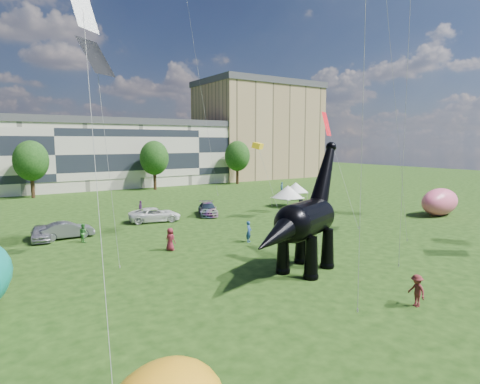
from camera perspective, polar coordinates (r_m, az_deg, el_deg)
ground at (r=26.65m, az=15.33°, el=-12.10°), size 220.00×220.00×0.00m
terrace_row at (r=79.29m, az=-25.39°, el=4.52°), size 78.00×11.00×12.00m
apartment_block at (r=100.66m, az=2.62°, el=8.45°), size 28.00×18.00×22.00m
tree_mid_left at (r=69.86m, az=-27.61°, el=4.37°), size 5.20×5.20×9.44m
tree_mid_right at (r=74.59m, az=-12.10°, el=5.15°), size 5.20×5.20×9.44m
tree_far_right at (r=82.85m, az=-0.38°, el=5.49°), size 5.20×5.20×9.44m
dinosaur_sculpture at (r=26.83m, az=9.00°, el=-4.27°), size 10.74×5.73×9.01m
car_silver at (r=39.63m, az=-26.49°, el=-5.24°), size 2.09×4.20×1.38m
car_grey at (r=39.62m, az=-23.39°, el=-4.98°), size 4.57×1.60×1.50m
car_white at (r=44.80m, az=-12.02°, el=-3.18°), size 5.95×3.60×1.54m
car_dark at (r=47.82m, az=-4.60°, el=-2.44°), size 3.91×5.48×1.47m
gazebo_near at (r=54.39m, az=6.81°, el=0.03°), size 4.43×4.43×2.83m
gazebo_far at (r=61.62m, az=7.92°, el=0.66°), size 4.67×4.67×2.55m
inflatable_pink at (r=53.12m, az=26.54°, el=-1.26°), size 6.74×3.90×3.21m
visitors at (r=37.95m, az=-2.99°, el=-4.71°), size 50.39×42.37×1.85m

